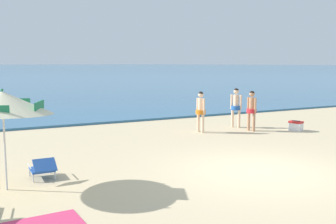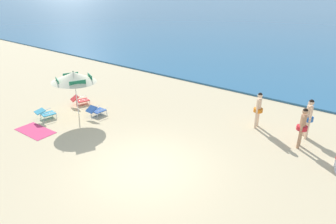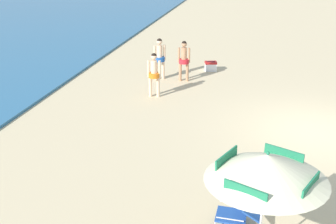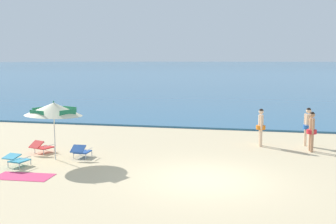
{
  "view_description": "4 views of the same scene",
  "coord_description": "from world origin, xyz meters",
  "px_view_note": "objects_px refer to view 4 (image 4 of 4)",
  "views": [
    {
      "loc": [
        -6.4,
        -7.42,
        2.71
      ],
      "look_at": [
        -1.01,
        3.02,
        1.23
      ],
      "focal_mm": 41.77,
      "sensor_mm": 36.0,
      "label": 1
    },
    {
      "loc": [
        5.64,
        -5.88,
        5.61
      ],
      "look_at": [
        -1.41,
        3.01,
        0.71
      ],
      "focal_mm": 30.2,
      "sensor_mm": 36.0,
      "label": 2
    },
    {
      "loc": [
        -12.06,
        1.48,
        5.46
      ],
      "look_at": [
        -2.49,
        3.89,
        1.27
      ],
      "focal_mm": 45.31,
      "sensor_mm": 36.0,
      "label": 3
    },
    {
      "loc": [
        1.48,
        -12.25,
        3.67
      ],
      "look_at": [
        -2.21,
        4.74,
        1.45
      ],
      "focal_mm": 43.89,
      "sensor_mm": 36.0,
      "label": 4
    }
  ],
  "objects_px": {
    "lounge_chair_facing_sea": "(17,159)",
    "person_standing_beside": "(261,125)",
    "beach_umbrella_striped_main": "(54,109)",
    "person_standing_near_shore": "(312,129)",
    "beach_towel": "(24,177)",
    "lounge_chair_under_umbrella": "(42,146)",
    "person_wading_in": "(308,124)",
    "lounge_chair_beside_umbrella": "(81,151)"
  },
  "relations": [
    {
      "from": "lounge_chair_facing_sea",
      "to": "person_standing_beside",
      "type": "relative_size",
      "value": 0.58
    },
    {
      "from": "beach_umbrella_striped_main",
      "to": "person_standing_near_shore",
      "type": "relative_size",
      "value": 1.81
    },
    {
      "from": "lounge_chair_facing_sea",
      "to": "beach_towel",
      "type": "xyz_separation_m",
      "value": [
        0.88,
        -1.02,
        -0.27
      ]
    },
    {
      "from": "lounge_chair_under_umbrella",
      "to": "person_wading_in",
      "type": "relative_size",
      "value": 0.61
    },
    {
      "from": "person_standing_near_shore",
      "to": "person_standing_beside",
      "type": "relative_size",
      "value": 1.0
    },
    {
      "from": "lounge_chair_facing_sea",
      "to": "person_standing_beside",
      "type": "xyz_separation_m",
      "value": [
        8.21,
        5.35,
        0.65
      ]
    },
    {
      "from": "lounge_chair_under_umbrella",
      "to": "person_standing_near_shore",
      "type": "xyz_separation_m",
      "value": [
        10.43,
        2.58,
        0.66
      ]
    },
    {
      "from": "person_standing_near_shore",
      "to": "beach_towel",
      "type": "relative_size",
      "value": 0.9
    },
    {
      "from": "lounge_chair_beside_umbrella",
      "to": "person_standing_near_shore",
      "type": "distance_m",
      "value": 9.12
    },
    {
      "from": "beach_towel",
      "to": "beach_umbrella_striped_main",
      "type": "bearing_deg",
      "value": 92.63
    },
    {
      "from": "person_standing_beside",
      "to": "beach_towel",
      "type": "bearing_deg",
      "value": -139.04
    },
    {
      "from": "beach_umbrella_striped_main",
      "to": "person_standing_beside",
      "type": "bearing_deg",
      "value": 28.66
    },
    {
      "from": "person_standing_near_shore",
      "to": "person_wading_in",
      "type": "relative_size",
      "value": 0.97
    },
    {
      "from": "lounge_chair_under_umbrella",
      "to": "person_standing_beside",
      "type": "relative_size",
      "value": 0.63
    },
    {
      "from": "beach_umbrella_striped_main",
      "to": "lounge_chair_beside_umbrella",
      "type": "relative_size",
      "value": 3.26
    },
    {
      "from": "beach_umbrella_striped_main",
      "to": "beach_towel",
      "type": "xyz_separation_m",
      "value": [
        0.11,
        -2.3,
        -1.88
      ]
    },
    {
      "from": "lounge_chair_under_umbrella",
      "to": "person_standing_beside",
      "type": "bearing_deg",
      "value": 20.95
    },
    {
      "from": "lounge_chair_beside_umbrella",
      "to": "lounge_chair_under_umbrella",
      "type": "bearing_deg",
      "value": 167.97
    },
    {
      "from": "beach_umbrella_striped_main",
      "to": "beach_towel",
      "type": "height_order",
      "value": "beach_umbrella_striped_main"
    },
    {
      "from": "person_standing_near_shore",
      "to": "person_standing_beside",
      "type": "bearing_deg",
      "value": 161.84
    },
    {
      "from": "lounge_chair_beside_umbrella",
      "to": "lounge_chair_facing_sea",
      "type": "relative_size",
      "value": 0.96
    },
    {
      "from": "lounge_chair_beside_umbrella",
      "to": "lounge_chair_facing_sea",
      "type": "height_order",
      "value": "lounge_chair_beside_umbrella"
    },
    {
      "from": "lounge_chair_beside_umbrella",
      "to": "lounge_chair_facing_sea",
      "type": "bearing_deg",
      "value": -132.99
    },
    {
      "from": "beach_umbrella_striped_main",
      "to": "lounge_chair_facing_sea",
      "type": "bearing_deg",
      "value": -121.02
    },
    {
      "from": "person_wading_in",
      "to": "beach_towel",
      "type": "height_order",
      "value": "person_wading_in"
    },
    {
      "from": "lounge_chair_under_umbrella",
      "to": "person_wading_in",
      "type": "xyz_separation_m",
      "value": [
        10.4,
        3.56,
        0.69
      ]
    },
    {
      "from": "beach_towel",
      "to": "lounge_chair_facing_sea",
      "type": "bearing_deg",
      "value": 130.81
    },
    {
      "from": "lounge_chair_beside_umbrella",
      "to": "beach_towel",
      "type": "distance_m",
      "value": 2.84
    },
    {
      "from": "lounge_chair_under_umbrella",
      "to": "lounge_chair_facing_sea",
      "type": "distance_m",
      "value": 2.13
    },
    {
      "from": "lounge_chair_facing_sea",
      "to": "beach_towel",
      "type": "bearing_deg",
      "value": -49.19
    },
    {
      "from": "beach_umbrella_striped_main",
      "to": "lounge_chair_beside_umbrella",
      "type": "xyz_separation_m",
      "value": [
        0.83,
        0.44,
        -1.61
      ]
    },
    {
      "from": "lounge_chair_beside_umbrella",
      "to": "beach_towel",
      "type": "bearing_deg",
      "value": -104.85
    },
    {
      "from": "beach_umbrella_striped_main",
      "to": "person_standing_near_shore",
      "type": "xyz_separation_m",
      "value": [
        9.42,
        3.41,
        -0.95
      ]
    },
    {
      "from": "person_wading_in",
      "to": "beach_towel",
      "type": "bearing_deg",
      "value": -144.22
    },
    {
      "from": "person_standing_near_shore",
      "to": "lounge_chair_beside_umbrella",
      "type": "bearing_deg",
      "value": -160.89
    },
    {
      "from": "lounge_chair_beside_umbrella",
      "to": "person_standing_beside",
      "type": "distance_m",
      "value": 7.56
    },
    {
      "from": "lounge_chair_beside_umbrella",
      "to": "person_wading_in",
      "type": "xyz_separation_m",
      "value": [
        8.56,
        3.96,
        0.69
      ]
    },
    {
      "from": "lounge_chair_under_umbrella",
      "to": "person_standing_beside",
      "type": "height_order",
      "value": "person_standing_beside"
    },
    {
      "from": "lounge_chair_under_umbrella",
      "to": "person_standing_beside",
      "type": "xyz_separation_m",
      "value": [
        8.45,
        3.23,
        0.66
      ]
    },
    {
      "from": "lounge_chair_beside_umbrella",
      "to": "person_standing_beside",
      "type": "bearing_deg",
      "value": 28.78
    },
    {
      "from": "lounge_chair_beside_umbrella",
      "to": "person_wading_in",
      "type": "relative_size",
      "value": 0.54
    },
    {
      "from": "lounge_chair_facing_sea",
      "to": "person_standing_near_shore",
      "type": "xyz_separation_m",
      "value": [
        10.19,
        4.7,
        0.65
      ]
    }
  ]
}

